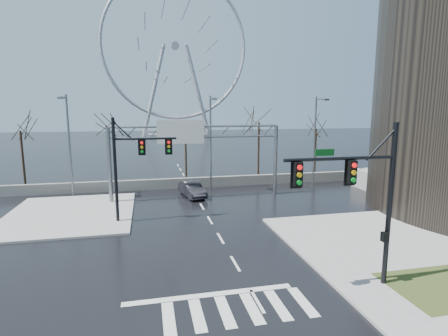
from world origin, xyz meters
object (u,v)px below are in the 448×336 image
object	(u,v)px
car	(192,189)
ferris_wheel	(175,52)
signal_mast_near	(366,191)
signal_mast_far	(131,160)
sign_gantry	(193,146)

from	to	relation	value
car	ferris_wheel	bearing A→B (deg)	73.72
signal_mast_near	car	xyz separation A→B (m)	(-5.54, 19.86, -4.12)
signal_mast_near	signal_mast_far	xyz separation A→B (m)	(-11.01, 13.00, -0.04)
signal_mast_near	sign_gantry	size ratio (longest dim) A/B	0.49
sign_gantry	ferris_wheel	world-z (taller)	ferris_wheel
ferris_wheel	signal_mast_near	bearing A→B (deg)	-89.92
signal_mast_far	ferris_wheel	bearing A→B (deg)	82.80
signal_mast_near	signal_mast_far	size ratio (longest dim) A/B	1.00
sign_gantry	ferris_wheel	xyz separation A→B (m)	(5.38, 80.04, 20.95)
ferris_wheel	car	bearing A→B (deg)	-93.90
sign_gantry	car	bearing A→B (deg)	91.52
signal_mast_near	ferris_wheel	xyz separation A→B (m)	(-0.14, 99.04, 21.26)
ferris_wheel	signal_mast_far	bearing A→B (deg)	-97.20
ferris_wheel	sign_gantry	bearing A→B (deg)	-93.84
car	signal_mast_far	bearing A→B (deg)	-140.93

